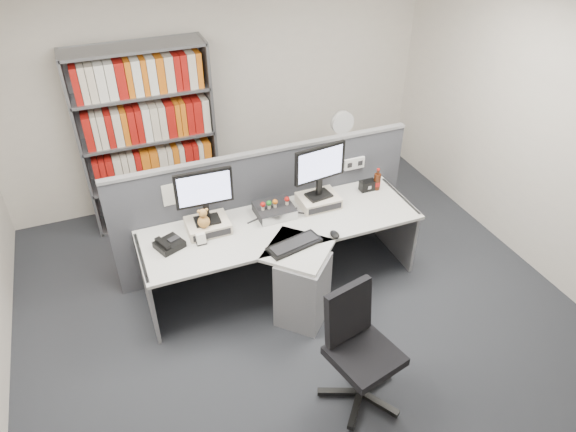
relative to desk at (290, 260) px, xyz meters
name	(u,v)px	position (x,y,z in m)	size (l,w,h in m)	color
ground	(315,340)	(0.00, -0.60, -0.46)	(5.50, 5.50, 0.00)	#2F3137
room_shell	(323,163)	(0.00, -0.60, 1.33)	(5.04, 5.54, 2.72)	silver
partition	(266,206)	(0.00, 0.65, 0.19)	(3.00, 0.08, 1.27)	#43454D
desk	(290,260)	(0.00, 0.00, 0.00)	(2.60, 1.20, 0.72)	silver
monitor_riser_left	(208,226)	(-0.65, 0.38, 0.31)	(0.38, 0.31, 0.10)	beige
monitor_riser_right	(319,201)	(0.45, 0.38, 0.31)	(0.38, 0.31, 0.10)	beige
monitor_left	(204,192)	(-0.65, 0.38, 0.67)	(0.51, 0.17, 0.52)	black
monitor_right	(320,167)	(0.45, 0.38, 0.68)	(0.52, 0.20, 0.53)	black
desktop_pc	(275,210)	(0.00, 0.39, 0.31)	(0.35, 0.31, 0.09)	black
figurines	(274,203)	(-0.02, 0.37, 0.41)	(0.29, 0.05, 0.09)	beige
keyboard	(294,244)	(-0.01, -0.12, 0.28)	(0.52, 0.29, 0.03)	black
mouse	(335,234)	(0.37, -0.13, 0.29)	(0.08, 0.12, 0.05)	black
desk_phone	(169,244)	(-1.03, 0.26, 0.30)	(0.28, 0.27, 0.09)	black
desk_calendar	(201,240)	(-0.76, 0.21, 0.31)	(0.09, 0.07, 0.11)	black
plush_toy	(204,219)	(-0.70, 0.31, 0.44)	(0.11, 0.11, 0.19)	#B9823D
speaker	(368,185)	(1.02, 0.44, 0.32)	(0.16, 0.09, 0.11)	black
cola_bottle	(377,182)	(1.12, 0.42, 0.35)	(0.07, 0.07, 0.24)	#3F190A
shelving_unit	(149,141)	(-0.90, 1.85, 0.52)	(1.41, 0.40, 2.00)	slate
filing_cabinet	(339,173)	(1.20, 1.40, -0.11)	(0.45, 0.61, 0.70)	slate
desk_fan	(342,125)	(1.20, 1.40, 0.53)	(0.27, 0.16, 0.45)	white
office_chair	(358,345)	(0.07, -1.17, 0.07)	(0.65, 0.64, 0.98)	silver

